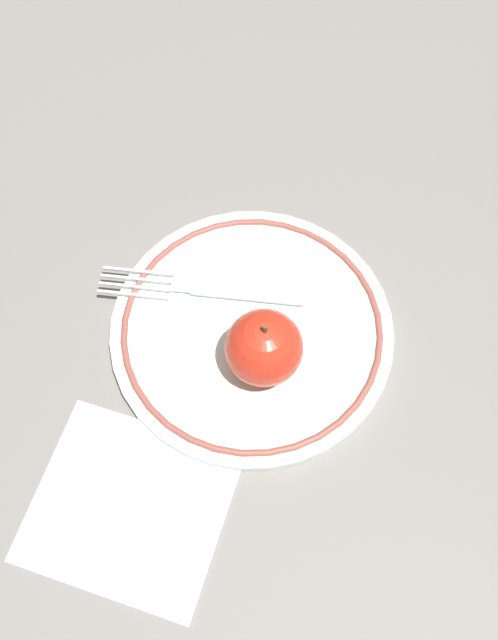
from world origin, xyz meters
The scene contains 5 objects.
ground_plane centered at (0.00, 0.00, 0.00)m, with size 2.00×2.00×0.00m, color slate.
plate centered at (0.02, 0.00, 0.01)m, with size 0.25×0.25×0.02m.
apple_red_whole centered at (0.05, -0.02, 0.05)m, with size 0.06×0.06×0.07m.
fork centered at (-0.04, 0.00, 0.02)m, with size 0.17×0.11×0.00m.
napkin_folded centered at (0.03, -0.18, 0.00)m, with size 0.15×0.14×0.01m, color #ADB7D2.
Camera 1 is at (0.18, -0.21, 0.57)m, focal length 40.00 mm.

